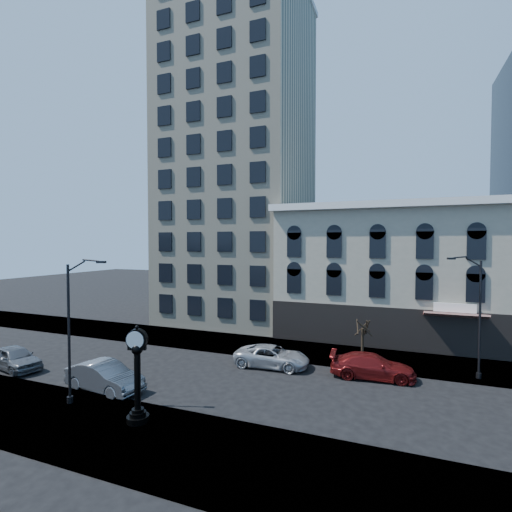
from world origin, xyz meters
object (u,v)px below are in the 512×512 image
at_px(street_lamp_near, 79,293).
at_px(car_near_a, 15,358).
at_px(car_near_b, 105,377).
at_px(street_clock, 137,378).

xyz_separation_m(street_lamp_near, car_near_a, (-9.03, 2.72, -5.43)).
bearing_deg(car_near_a, car_near_b, -82.69).
height_order(street_clock, car_near_b, street_clock).
xyz_separation_m(car_near_a, car_near_b, (8.75, -0.62, 0.04)).
bearing_deg(street_clock, car_near_a, 148.03).
relative_size(street_clock, car_near_a, 1.00).
relative_size(street_clock, street_lamp_near, 0.59).
distance_m(street_clock, car_near_b, 5.54).
distance_m(street_clock, street_lamp_near, 5.91).
bearing_deg(street_lamp_near, street_clock, -24.58).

